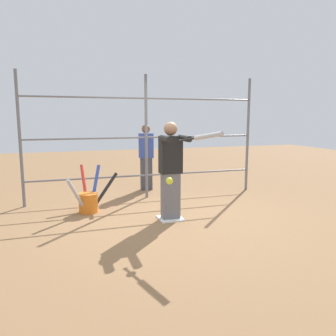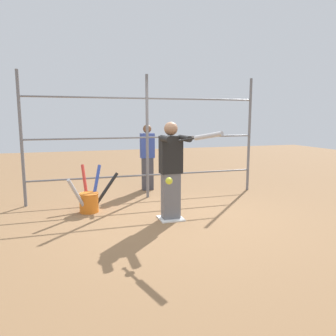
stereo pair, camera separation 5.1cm
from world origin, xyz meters
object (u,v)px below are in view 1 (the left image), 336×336
softball_in_flight (170,181)px  bystander_behind_fence (146,156)px  baseball_bat_swinging (205,137)px  batter (171,168)px  bat_bucket (89,200)px

softball_in_flight → bystander_behind_fence: bearing=-99.0°
bystander_behind_fence → softball_in_flight: bearing=81.0°
baseball_bat_swinging → bystander_behind_fence: size_ratio=0.49×
batter → softball_in_flight: batter is taller
softball_in_flight → bystander_behind_fence: 3.36m
baseball_bat_swinging → softball_in_flight: baseball_bat_swinging is taller
bat_bucket → bystander_behind_fence: bearing=-134.7°
bystander_behind_fence → bat_bucket: bearing=45.3°
softball_in_flight → bat_bucket: (0.92, -1.85, -0.64)m
batter → bystander_behind_fence: 2.34m
batter → bat_bucket: size_ratio=1.71×
softball_in_flight → batter: bearing=-109.6°
baseball_bat_swinging → bat_bucket: (1.48, -1.72, -1.21)m
softball_in_flight → bat_bucket: 2.16m
bat_bucket → baseball_bat_swinging: bearing=130.8°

